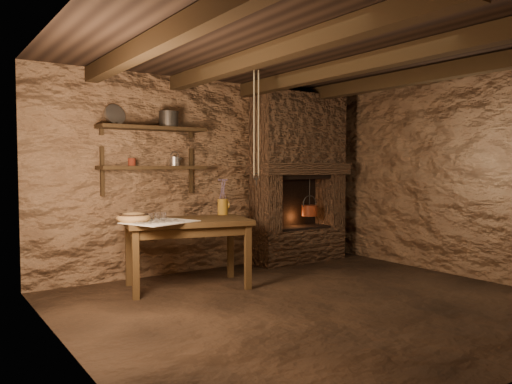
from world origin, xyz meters
TOP-DOWN VIEW (x-y plane):
  - floor at (0.00, 0.00)m, footprint 4.50×4.50m
  - back_wall at (0.00, 2.00)m, footprint 4.50×0.04m
  - left_wall at (-2.25, 0.00)m, footprint 0.04×4.00m
  - right_wall at (2.25, 0.00)m, footprint 0.04×4.00m
  - ceiling at (0.00, 0.00)m, footprint 4.50×4.00m
  - beam_far_left at (-1.50, 0.00)m, footprint 0.14×3.95m
  - beam_mid_left at (-0.50, 0.00)m, footprint 0.14×3.95m
  - beam_mid_right at (0.50, 0.00)m, footprint 0.14×3.95m
  - beam_far_right at (1.50, 0.00)m, footprint 0.14×3.95m
  - shelf_lower at (-0.85, 1.84)m, footprint 1.25×0.30m
  - shelf_upper at (-0.85, 1.84)m, footprint 1.25×0.30m
  - hearth at (1.25, 1.77)m, footprint 1.43×0.51m
  - work_table at (-0.71, 1.26)m, footprint 1.44×1.04m
  - linen_cloth at (-1.08, 1.14)m, footprint 0.79×0.72m
  - pewter_cutlery_row at (-1.08, 1.12)m, footprint 0.59×0.38m
  - drinking_glasses at (-1.05, 1.26)m, footprint 0.21×0.06m
  - stoneware_jug at (-0.13, 1.49)m, footprint 0.16×0.16m
  - wooden_bowl at (-1.29, 1.31)m, footprint 0.40×0.40m
  - iron_stockpot at (-0.65, 1.84)m, footprint 0.26×0.26m
  - tin_pan at (-1.26, 1.94)m, footprint 0.26×0.15m
  - small_kettle at (-0.58, 1.84)m, footprint 0.19×0.16m
  - rusty_tin at (-1.10, 1.84)m, footprint 0.11×0.11m
  - red_pot at (1.41, 1.72)m, footprint 0.28×0.28m
  - hanging_ropes at (0.05, 1.05)m, footprint 0.08×0.08m

SIDE VIEW (x-z plane):
  - floor at x=0.00m, z-range 0.00..0.00m
  - work_table at x=-0.71m, z-range 0.03..0.77m
  - red_pot at x=1.41m, z-range 0.44..0.98m
  - linen_cloth at x=-1.08m, z-range 0.75..0.75m
  - pewter_cutlery_row at x=-1.08m, z-range 0.75..0.77m
  - wooden_bowl at x=-1.29m, z-range 0.72..0.85m
  - drinking_glasses at x=-1.05m, z-range 0.75..0.84m
  - stoneware_jug at x=-0.13m, z-range 0.71..1.14m
  - back_wall at x=0.00m, z-range 0.00..2.40m
  - left_wall at x=-2.25m, z-range 0.00..2.40m
  - right_wall at x=2.25m, z-range 0.00..2.40m
  - hearth at x=1.25m, z-range 0.08..2.38m
  - shelf_lower at x=-0.85m, z-range 1.28..1.32m
  - rusty_tin at x=-1.10m, z-range 1.32..1.41m
  - small_kettle at x=-0.58m, z-range 1.29..1.46m
  - shelf_upper at x=-0.85m, z-range 1.73..1.77m
  - hanging_ropes at x=0.05m, z-range 1.20..2.40m
  - iron_stockpot at x=-0.65m, z-range 1.77..1.94m
  - tin_pan at x=-1.26m, z-range 1.77..2.01m
  - beam_far_left at x=-1.50m, z-range 2.23..2.39m
  - beam_mid_left at x=-0.50m, z-range 2.23..2.39m
  - beam_mid_right at x=0.50m, z-range 2.23..2.39m
  - beam_far_right at x=1.50m, z-range 2.23..2.39m
  - ceiling at x=0.00m, z-range 2.38..2.42m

